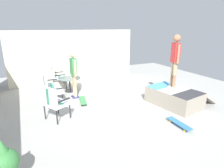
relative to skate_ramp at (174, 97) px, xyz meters
The scene contains 12 objects.
ground_plane 1.85m from the skate_ramp, 69.55° to the left, with size 12.00×12.00×0.10m, color #A8A8A3.
house_facade 5.03m from the skate_ramp, 26.28° to the left, with size 0.23×6.00×2.44m.
skate_ramp is the anchor object (origin of this frame).
patio_bench 4.37m from the skate_ramp, 60.49° to the left, with size 1.27×0.61×1.02m.
patio_chair_near_house 4.91m from the skate_ramp, 42.22° to the left, with size 0.65×0.58×1.02m.
patio_chair_by_wall 3.97m from the skate_ramp, 80.71° to the left, with size 0.81×0.78×1.02m.
patio_table 4.14m from the skate_ramp, 44.03° to the left, with size 0.90×0.90×0.57m.
person_watching 3.69m from the skate_ramp, 53.07° to the left, with size 0.48×0.26×1.76m.
person_skater 1.35m from the skate_ramp, ahead, with size 0.46×0.32×1.80m.
skateboard_by_bench 3.18m from the skate_ramp, 61.00° to the left, with size 0.82×0.36×0.10m.
skateboard_spare 1.53m from the skate_ramp, 142.01° to the left, with size 0.80×0.22×0.10m.
potted_plant 5.22m from the skate_ramp, 106.57° to the left, with size 0.44×0.44×0.92m.
Camera 1 is at (-5.12, 2.84, 2.60)m, focal length 30.11 mm.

